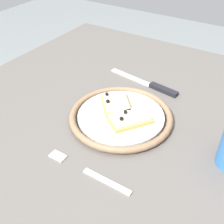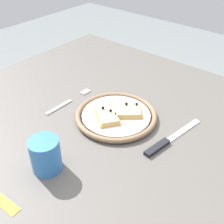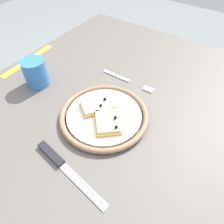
{
  "view_description": "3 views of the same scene",
  "coord_description": "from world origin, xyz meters",
  "px_view_note": "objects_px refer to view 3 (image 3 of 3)",
  "views": [
    {
      "loc": [
        -0.45,
        -0.3,
        1.21
      ],
      "look_at": [
        0.01,
        -0.01,
        0.79
      ],
      "focal_mm": 45.0,
      "sensor_mm": 36.0,
      "label": 1
    },
    {
      "loc": [
        0.49,
        -0.58,
        1.31
      ],
      "look_at": [
        0.04,
        -0.04,
        0.79
      ],
      "focal_mm": 45.27,
      "sensor_mm": 36.0,
      "label": 2
    },
    {
      "loc": [
        0.36,
        0.23,
        1.23
      ],
      "look_at": [
        0.03,
        0.0,
        0.79
      ],
      "focal_mm": 33.83,
      "sensor_mm": 36.0,
      "label": 3
    }
  ],
  "objects_px": {
    "fork": "(128,81)",
    "measuring_tape": "(28,61)",
    "pizza_slice_far": "(98,106)",
    "pizza_slice_near": "(108,122)",
    "dining_table": "(116,129)",
    "plate": "(104,116)",
    "cup": "(36,73)",
    "knife": "(59,162)"
  },
  "relations": [
    {
      "from": "pizza_slice_far",
      "to": "dining_table",
      "type": "bearing_deg",
      "value": 115.78
    },
    {
      "from": "plate",
      "to": "cup",
      "type": "xyz_separation_m",
      "value": [
        -0.0,
        -0.28,
        0.04
      ]
    },
    {
      "from": "plate",
      "to": "knife",
      "type": "bearing_deg",
      "value": -1.75
    },
    {
      "from": "dining_table",
      "to": "measuring_tape",
      "type": "relative_size",
      "value": 4.38
    },
    {
      "from": "plate",
      "to": "pizza_slice_near",
      "type": "height_order",
      "value": "pizza_slice_near"
    },
    {
      "from": "pizza_slice_far",
      "to": "pizza_slice_near",
      "type": "bearing_deg",
      "value": 60.0
    },
    {
      "from": "pizza_slice_far",
      "to": "cup",
      "type": "xyz_separation_m",
      "value": [
        0.01,
        -0.25,
        0.02
      ]
    },
    {
      "from": "pizza_slice_far",
      "to": "fork",
      "type": "distance_m",
      "value": 0.18
    },
    {
      "from": "knife",
      "to": "measuring_tape",
      "type": "bearing_deg",
      "value": -121.84
    },
    {
      "from": "dining_table",
      "to": "pizza_slice_far",
      "type": "xyz_separation_m",
      "value": [
        0.02,
        -0.05,
        0.1
      ]
    },
    {
      "from": "plate",
      "to": "fork",
      "type": "distance_m",
      "value": 0.19
    },
    {
      "from": "cup",
      "to": "dining_table",
      "type": "bearing_deg",
      "value": 96.7
    },
    {
      "from": "plate",
      "to": "pizza_slice_near",
      "type": "bearing_deg",
      "value": 51.54
    },
    {
      "from": "knife",
      "to": "fork",
      "type": "height_order",
      "value": "knife"
    },
    {
      "from": "plate",
      "to": "cup",
      "type": "distance_m",
      "value": 0.28
    },
    {
      "from": "pizza_slice_near",
      "to": "measuring_tape",
      "type": "height_order",
      "value": "pizza_slice_near"
    },
    {
      "from": "cup",
      "to": "measuring_tape",
      "type": "bearing_deg",
      "value": -117.32
    },
    {
      "from": "plate",
      "to": "pizza_slice_far",
      "type": "xyz_separation_m",
      "value": [
        -0.01,
        -0.03,
        0.01
      ]
    },
    {
      "from": "pizza_slice_far",
      "to": "knife",
      "type": "xyz_separation_m",
      "value": [
        0.2,
        0.03,
        -0.02
      ]
    },
    {
      "from": "pizza_slice_near",
      "to": "cup",
      "type": "bearing_deg",
      "value": -94.44
    },
    {
      "from": "pizza_slice_near",
      "to": "pizza_slice_far",
      "type": "xyz_separation_m",
      "value": [
        -0.03,
        -0.06,
        0.0
      ]
    },
    {
      "from": "pizza_slice_near",
      "to": "cup",
      "type": "relative_size",
      "value": 1.25
    },
    {
      "from": "pizza_slice_far",
      "to": "measuring_tape",
      "type": "xyz_separation_m",
      "value": [
        -0.06,
        -0.39,
        -0.02
      ]
    },
    {
      "from": "plate",
      "to": "pizza_slice_near",
      "type": "relative_size",
      "value": 2.28
    },
    {
      "from": "fork",
      "to": "pizza_slice_near",
      "type": "bearing_deg",
      "value": 15.9
    },
    {
      "from": "dining_table",
      "to": "plate",
      "type": "relative_size",
      "value": 4.21
    },
    {
      "from": "fork",
      "to": "dining_table",
      "type": "bearing_deg",
      "value": 18.33
    },
    {
      "from": "cup",
      "to": "measuring_tape",
      "type": "relative_size",
      "value": 0.37
    },
    {
      "from": "plate",
      "to": "pizza_slice_near",
      "type": "distance_m",
      "value": 0.04
    },
    {
      "from": "dining_table",
      "to": "knife",
      "type": "relative_size",
      "value": 4.59
    },
    {
      "from": "fork",
      "to": "cup",
      "type": "xyz_separation_m",
      "value": [
        0.18,
        -0.25,
        0.04
      ]
    },
    {
      "from": "pizza_slice_near",
      "to": "knife",
      "type": "distance_m",
      "value": 0.17
    },
    {
      "from": "plate",
      "to": "pizza_slice_far",
      "type": "distance_m",
      "value": 0.04
    },
    {
      "from": "dining_table",
      "to": "knife",
      "type": "bearing_deg",
      "value": -6.4
    },
    {
      "from": "pizza_slice_far",
      "to": "knife",
      "type": "relative_size",
      "value": 0.49
    },
    {
      "from": "cup",
      "to": "measuring_tape",
      "type": "height_order",
      "value": "cup"
    },
    {
      "from": "dining_table",
      "to": "knife",
      "type": "distance_m",
      "value": 0.24
    },
    {
      "from": "measuring_tape",
      "to": "plate",
      "type": "bearing_deg",
      "value": 76.47
    },
    {
      "from": "fork",
      "to": "measuring_tape",
      "type": "bearing_deg",
      "value": -73.9
    },
    {
      "from": "cup",
      "to": "fork",
      "type": "bearing_deg",
      "value": 126.57
    },
    {
      "from": "fork",
      "to": "cup",
      "type": "height_order",
      "value": "cup"
    },
    {
      "from": "plate",
      "to": "knife",
      "type": "height_order",
      "value": "plate"
    }
  ]
}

